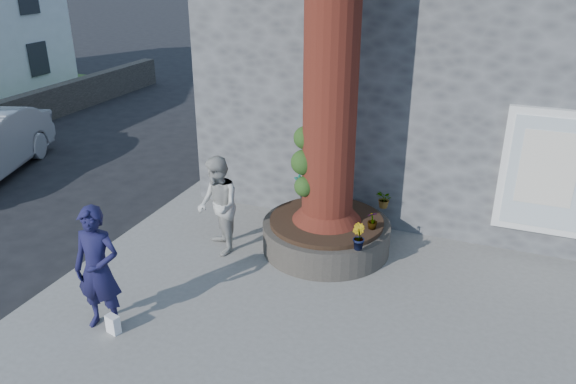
% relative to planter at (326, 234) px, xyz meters
% --- Properties ---
extents(ground, '(120.00, 120.00, 0.00)m').
position_rel_planter_xyz_m(ground, '(-0.80, -2.00, -0.41)').
color(ground, black).
rests_on(ground, ground).
extents(pavement, '(9.00, 8.00, 0.12)m').
position_rel_planter_xyz_m(pavement, '(0.70, -1.00, -0.35)').
color(pavement, slate).
rests_on(pavement, ground).
extents(yellow_line, '(0.10, 30.00, 0.01)m').
position_rel_planter_xyz_m(yellow_line, '(-3.85, -1.00, -0.41)').
color(yellow_line, yellow).
rests_on(yellow_line, ground).
extents(stone_shop, '(10.30, 8.30, 6.30)m').
position_rel_planter_xyz_m(stone_shop, '(1.70, 5.20, 2.75)').
color(stone_shop, '#47494C').
rests_on(stone_shop, ground).
extents(planter, '(2.30, 2.30, 0.60)m').
position_rel_planter_xyz_m(planter, '(0.00, 0.00, 0.00)').
color(planter, black).
rests_on(planter, pavement).
extents(man, '(0.75, 0.55, 1.89)m').
position_rel_planter_xyz_m(man, '(-2.26, -3.36, 0.65)').
color(man, '#16163D').
rests_on(man, pavement).
extents(woman, '(1.08, 1.10, 1.79)m').
position_rel_planter_xyz_m(woman, '(-1.76, -0.79, 0.60)').
color(woman, '#B1B0A9').
rests_on(woman, pavement).
extents(shopping_bag, '(0.22, 0.17, 0.28)m').
position_rel_planter_xyz_m(shopping_bag, '(-2.05, -3.46, -0.15)').
color(shopping_bag, white).
rests_on(shopping_bag, pavement).
extents(plant_a, '(0.25, 0.21, 0.40)m').
position_rel_planter_xyz_m(plant_a, '(-0.85, 0.85, 0.51)').
color(plant_a, gray).
rests_on(plant_a, planter).
extents(plant_b, '(0.33, 0.33, 0.43)m').
position_rel_planter_xyz_m(plant_b, '(0.80, -0.85, 0.52)').
color(plant_b, gray).
rests_on(plant_b, planter).
extents(plant_c, '(0.25, 0.25, 0.32)m').
position_rel_planter_xyz_m(plant_c, '(0.85, -0.07, 0.47)').
color(plant_c, gray).
rests_on(plant_c, planter).
extents(plant_d, '(0.42, 0.41, 0.34)m').
position_rel_planter_xyz_m(plant_d, '(0.85, 0.85, 0.48)').
color(plant_d, gray).
rests_on(plant_d, planter).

